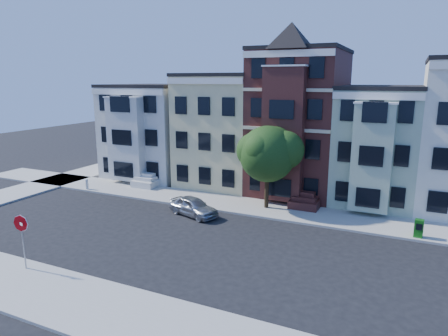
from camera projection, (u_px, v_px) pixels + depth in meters
The scene contains 12 objects.
ground at pixel (232, 251), 23.22m from camera, with size 120.00×120.00×0.00m, color black.
far_sidewalk at pixel (275, 210), 30.29m from camera, with size 60.00×4.00×0.15m, color #9E9B93.
near_sidewalk at pixel (152, 325), 16.13m from camera, with size 60.00×4.00×0.15m, color #9E9B93.
house_white at pixel (156, 132), 41.26m from camera, with size 8.00×9.00×9.00m, color silver.
house_yellow at pixel (227, 131), 37.85m from camera, with size 7.00×9.00×10.00m, color beige.
house_brown at pixel (300, 124), 34.75m from camera, with size 7.00×9.00×12.00m, color #421B18.
house_green at pixel (377, 146), 32.40m from camera, with size 6.00×9.00×9.00m, color #A1B597.
street_tree at pixel (267, 158), 29.82m from camera, with size 6.69×6.69×7.78m, color #2B531B, non-canonical shape.
parked_car at pixel (193, 206), 29.16m from camera, with size 1.64×4.08×1.39m, color #AFB0B8.
newspaper_box at pixel (419, 228), 24.79m from camera, with size 0.51×0.45×1.14m, color #125D14.
fire_hydrant at pixel (87, 185), 35.69m from camera, with size 0.26×0.26×0.74m, color silver.
stop_sign at pixel (23, 238), 20.44m from camera, with size 0.91×0.13×3.29m, color #B2030A, non-canonical shape.
Camera 1 is at (8.69, -19.80, 9.76)m, focal length 32.00 mm.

